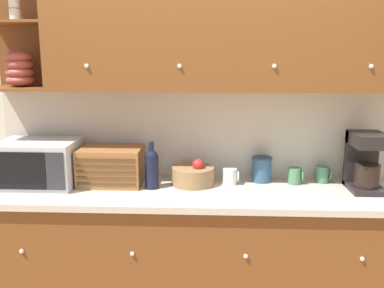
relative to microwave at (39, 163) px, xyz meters
The scene contains 13 objects.
wall_back 1.06m from the microwave, 15.41° to the left, with size 5.04×0.06×2.60m.
counter_unit 1.18m from the microwave, ahead, with size 2.66×0.63×0.96m.
backsplash_panel 1.04m from the microwave, 13.48° to the left, with size 2.64×0.01×0.62m.
upper_cabinets 1.47m from the microwave, ahead, with size 2.64×0.36×0.87m.
microwave is the anchor object (origin of this frame).
bread_box 0.47m from the microwave, ahead, with size 0.41×0.30×0.24m.
wine_bottle 0.75m from the microwave, ahead, with size 0.09×0.09×0.30m.
fruit_basket 1.01m from the microwave, ahead, with size 0.28×0.28×0.18m.
mug_blue_second 1.26m from the microwave, ahead, with size 0.11×0.09×0.11m.
storage_canister 1.47m from the microwave, ahead, with size 0.14×0.14×0.17m.
mug 1.68m from the microwave, ahead, with size 0.10×0.08×0.11m.
mug_patterned_third 1.88m from the microwave, ahead, with size 0.10×0.09×0.11m.
coffee_maker 2.09m from the microwave, ahead, with size 0.20×0.27×0.37m.
Camera 1 is at (0.13, -2.89, 1.80)m, focal length 40.00 mm.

